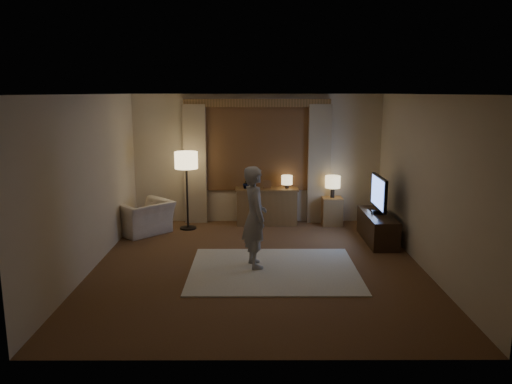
{
  "coord_description": "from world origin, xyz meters",
  "views": [
    {
      "loc": [
        -0.05,
        -7.3,
        2.63
      ],
      "look_at": [
        -0.03,
        0.6,
        1.04
      ],
      "focal_mm": 35.0,
      "sensor_mm": 36.0,
      "label": 1
    }
  ],
  "objects_px": {
    "person": "(255,217)",
    "tv_stand": "(377,227)",
    "side_table": "(332,211)",
    "armchair": "(144,217)",
    "sideboard": "(267,207)"
  },
  "relations": [
    {
      "from": "sideboard",
      "to": "side_table",
      "type": "relative_size",
      "value": 2.14
    },
    {
      "from": "tv_stand",
      "to": "person",
      "type": "relative_size",
      "value": 0.91
    },
    {
      "from": "tv_stand",
      "to": "armchair",
      "type": "bearing_deg",
      "value": 173.2
    },
    {
      "from": "armchair",
      "to": "side_table",
      "type": "height_order",
      "value": "armchair"
    },
    {
      "from": "armchair",
      "to": "person",
      "type": "bearing_deg",
      "value": 92.45
    },
    {
      "from": "side_table",
      "to": "person",
      "type": "height_order",
      "value": "person"
    },
    {
      "from": "sideboard",
      "to": "armchair",
      "type": "bearing_deg",
      "value": -164.13
    },
    {
      "from": "armchair",
      "to": "tv_stand",
      "type": "xyz_separation_m",
      "value": [
        4.3,
        -0.51,
        -0.06
      ]
    },
    {
      "from": "person",
      "to": "tv_stand",
      "type": "bearing_deg",
      "value": -73.43
    },
    {
      "from": "armchair",
      "to": "person",
      "type": "relative_size",
      "value": 0.62
    },
    {
      "from": "armchair",
      "to": "side_table",
      "type": "xyz_separation_m",
      "value": [
        3.65,
        0.62,
        -0.03
      ]
    },
    {
      "from": "side_table",
      "to": "tv_stand",
      "type": "height_order",
      "value": "side_table"
    },
    {
      "from": "armchair",
      "to": "side_table",
      "type": "bearing_deg",
      "value": 143.74
    },
    {
      "from": "person",
      "to": "side_table",
      "type": "bearing_deg",
      "value": -47.13
    },
    {
      "from": "armchair",
      "to": "person",
      "type": "height_order",
      "value": "person"
    }
  ]
}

